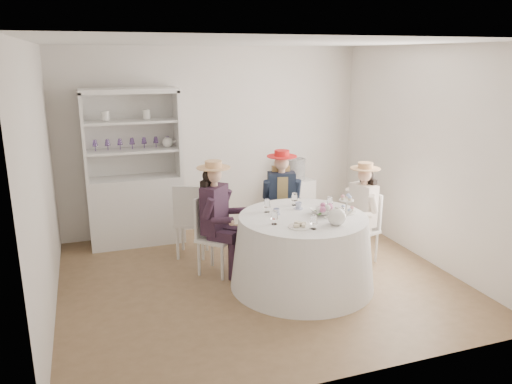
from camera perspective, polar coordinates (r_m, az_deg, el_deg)
name	(u,v)px	position (r m, az deg, el deg)	size (l,w,h in m)	color
ground	(259,279)	(6.01, 0.32, -9.94)	(4.50, 4.50, 0.00)	brown
ceiling	(259,42)	(5.44, 0.36, 16.74)	(4.50, 4.50, 0.00)	white
wall_back	(214,140)	(7.45, -4.82, 5.90)	(4.50, 4.50, 0.00)	silver
wall_front	(348,224)	(3.81, 10.42, -3.57)	(4.50, 4.50, 0.00)	silver
wall_left	(41,185)	(5.28, -23.33, 0.74)	(4.50, 4.50, 0.00)	silver
wall_right	(427,156)	(6.65, 18.99, 3.96)	(4.50, 4.50, 0.00)	silver
tea_table	(302,251)	(5.75, 5.31, -6.74)	(1.65, 1.65, 0.83)	white
hutch	(135,190)	(7.11, -13.63, 0.24)	(1.35, 0.67, 2.15)	silver
side_table	(294,202)	(7.78, 4.39, -1.12)	(0.47, 0.47, 0.73)	silver
hatbox	(295,169)	(7.65, 4.47, 2.64)	(0.32, 0.32, 0.32)	black
guest_left	(216,211)	(5.92, -4.56, -2.22)	(0.59, 0.59, 1.39)	silver
guest_mid	(282,195)	(6.59, 2.93, -0.38)	(0.52, 0.55, 1.38)	silver
guest_right	(362,207)	(6.39, 12.00, -1.68)	(0.53, 0.49, 1.30)	silver
spare_chair	(191,218)	(6.50, -7.49, -3.02)	(0.54, 0.54, 0.99)	silver
teacup_a	(276,212)	(5.64, 2.35, -2.28)	(0.08, 0.08, 0.06)	white
teacup_b	(298,206)	(5.85, 4.87, -1.60)	(0.08, 0.08, 0.07)	white
teacup_c	(322,209)	(5.79, 7.58, -1.92)	(0.08, 0.08, 0.06)	white
flower_bowl	(321,212)	(5.68, 7.42, -2.26)	(0.24, 0.24, 0.06)	white
flower_arrangement	(324,209)	(5.62, 7.80, -1.89)	(0.18, 0.18, 0.07)	#CB659A
table_teapot	(337,217)	(5.35, 9.24, -2.79)	(0.28, 0.20, 0.21)	white
sandwich_plate	(300,226)	(5.25, 5.02, -3.88)	(0.24, 0.24, 0.05)	white
cupcake_stand	(346,206)	(5.77, 10.29, -1.62)	(0.22, 0.22, 0.21)	white
stemware_set	(303,210)	(5.58, 5.43, -2.04)	(0.89, 0.93, 0.15)	white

